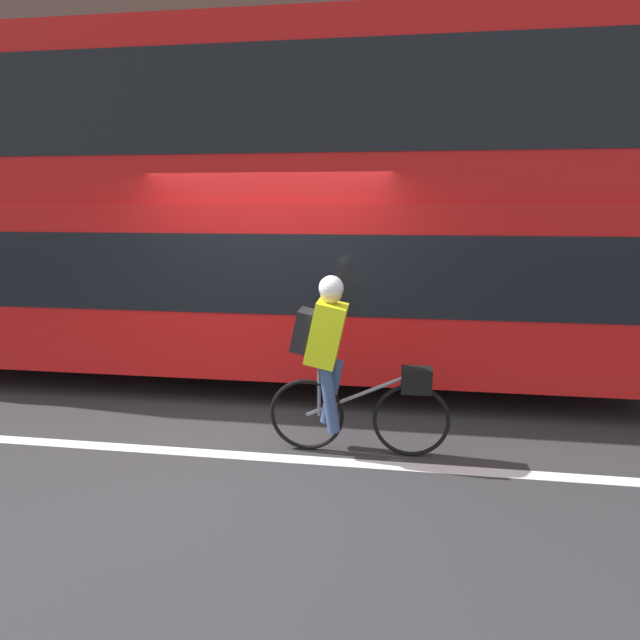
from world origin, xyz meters
The scene contains 8 objects.
ground_plane centered at (0.00, 0.00, 0.00)m, with size 80.00×80.00×0.00m, color #2D2D30.
road_center_line centered at (0.00, -0.16, 0.00)m, with size 50.00×0.14×0.01m, color silver.
sidewalk_curb centered at (0.00, 5.79, 0.07)m, with size 60.00×2.48×0.13m.
building_facade centered at (0.00, 7.19, 3.94)m, with size 60.00×0.30×7.88m.
bus centered at (-0.34, 2.12, 2.21)m, with size 9.41×2.51×3.98m.
cyclist_on_bike centered at (0.83, 0.04, 0.87)m, with size 1.61×0.32×1.61m.
trash_bin centered at (-5.80, 5.67, 0.58)m, with size 0.57×0.57×0.90m.
street_sign_post centered at (-3.86, 5.66, 1.58)m, with size 0.36×0.09×2.60m.
Camera 1 is at (1.22, -4.09, 2.20)m, focal length 28.00 mm.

